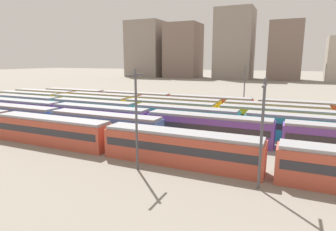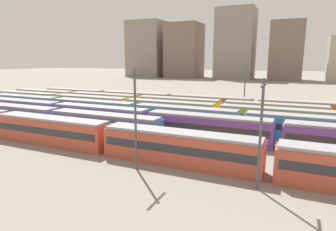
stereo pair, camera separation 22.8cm
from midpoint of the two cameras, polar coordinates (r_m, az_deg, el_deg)
The scene contains 15 objects.
ground_plane at distance 67.05m, azimuth -24.50°, elevation 0.36°, with size 600.00×600.00×0.00m, color gray.
train_track_0 at distance 35.63m, azimuth -11.82°, elevation -4.48°, with size 74.70×3.06×3.75m.
train_track_1 at distance 55.57m, azimuth -28.45°, elevation -0.02°, with size 55.80×3.06×3.75m.
train_track_2 at distance 40.64m, azimuth 8.18°, elevation -2.42°, with size 93.60×3.06×3.75m.
train_track_3 at distance 47.15m, azimuth 3.53°, elevation -0.46°, with size 93.60×3.06×3.75m.
train_track_4 at distance 53.82m, azimuth 0.31°, elevation 1.01°, with size 93.60×3.06×3.75m.
train_track_5 at distance 58.67m, azimuth 2.08°, elevation 1.84°, with size 93.60×3.06×3.75m.
train_track_6 at distance 61.77m, azimuth 8.66°, elevation 2.19°, with size 93.60×3.06×3.75m.
catenary_pole_0 at distance 25.54m, azimuth 18.53°, elevation -2.69°, with size 0.24×3.20×9.88m.
catenary_pole_1 at distance 62.71m, azimuth 15.39°, elevation 5.49°, with size 0.24×3.20×10.17m.
catenary_pole_2 at distance 28.88m, azimuth -6.40°, elevation 0.03°, with size 0.24×3.20×10.51m.
distant_building_0 at distance 205.86m, azimuth -4.16°, elevation 13.23°, with size 24.80×20.93×38.33m, color gray.
distant_building_1 at distance 194.03m, azimuth 3.39°, elevation 12.95°, with size 21.69×21.43×35.45m, color #7A665B.
distant_building_2 at distance 184.80m, azimuth 13.56°, elevation 13.85°, with size 22.32×21.65×42.44m, color gray.
distant_building_3 at distance 181.27m, azimuth 22.92°, elevation 11.96°, with size 18.16×18.58×33.59m, color #7A665B.
Camera 2 is at (50.10, -27.58, 11.31)m, focal length 30.08 mm.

